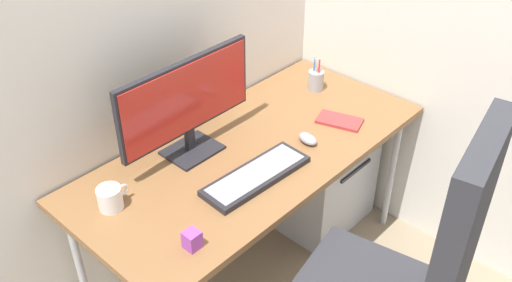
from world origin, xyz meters
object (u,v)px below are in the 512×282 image
mouse (308,139)px  notebook (339,121)px  monitor (187,102)px  keyboard (256,176)px  coffee_mug (110,198)px  pen_holder (316,80)px  filing_cabinet (314,169)px  desk_clamp_accessory (192,240)px

mouse → notebook: size_ratio=0.49×
monitor → mouse: monitor is taller
monitor → keyboard: size_ratio=1.38×
mouse → coffee_mug: bearing=173.7°
pen_holder → mouse: bearing=-146.2°
notebook → filing_cabinet: bearing=43.9°
mouse → keyboard: bearing=-167.1°
monitor → pen_holder: 0.76m
coffee_mug → filing_cabinet: bearing=-4.1°
filing_cabinet → notebook: bearing=-117.8°
filing_cabinet → monitor: bearing=169.2°
filing_cabinet → pen_holder: bearing=48.8°
pen_holder → filing_cabinet: bearing=-131.2°
filing_cabinet → keyboard: (-0.63, -0.19, 0.43)m
filing_cabinet → pen_holder: 0.47m
monitor → pen_holder: (0.74, -0.06, -0.18)m
filing_cabinet → monitor: size_ratio=0.92×
monitor → coffee_mug: monitor is taller
filing_cabinet → keyboard: keyboard is taller
monitor → keyboard: 0.39m
monitor → notebook: bearing=-28.6°
mouse → coffee_mug: 0.83m
mouse → coffee_mug: size_ratio=0.77×
monitor → notebook: 0.70m
filing_cabinet → desk_clamp_accessory: size_ratio=8.90×
keyboard → pen_holder: (0.69, 0.25, 0.04)m
monitor → mouse: 0.53m
filing_cabinet → pen_holder: (0.06, 0.07, 0.46)m
notebook → coffee_mug: bearing=146.8°
mouse → notebook: (0.22, -0.01, -0.01)m
keyboard → pen_holder: size_ratio=2.67×
filing_cabinet → pen_holder: size_ratio=3.38×
monitor → desk_clamp_accessory: size_ratio=9.70×
pen_holder → desk_clamp_accessory: (-1.10, -0.35, -0.02)m
filing_cabinet → coffee_mug: size_ratio=4.72×
monitor → keyboard: monitor is taller
keyboard → pen_holder: pen_holder is taller
mouse → pen_holder: (0.37, 0.25, 0.03)m
mouse → coffee_mug: coffee_mug is taller
keyboard → notebook: 0.53m
pen_holder → notebook: (-0.16, -0.26, -0.04)m
monitor → coffee_mug: 0.46m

